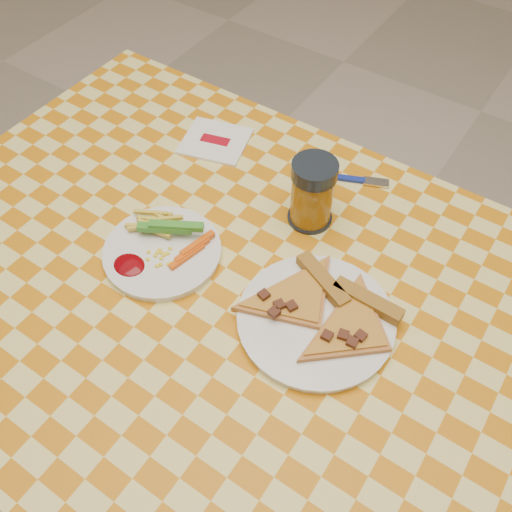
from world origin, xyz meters
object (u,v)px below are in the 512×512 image
(drink_glass, at_px, (312,193))
(plate_left, at_px, (163,253))
(table, at_px, (240,320))
(plate_right, at_px, (316,320))

(drink_glass, bearing_deg, plate_left, -127.80)
(drink_glass, bearing_deg, table, -92.43)
(plate_right, height_order, drink_glass, drink_glass)
(table, distance_m, plate_left, 0.18)
(plate_right, bearing_deg, table, -168.88)
(table, relative_size, plate_right, 5.27)
(table, height_order, drink_glass, drink_glass)
(plate_right, relative_size, drink_glass, 1.85)
(plate_left, height_order, plate_right, same)
(table, bearing_deg, drink_glass, 87.57)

